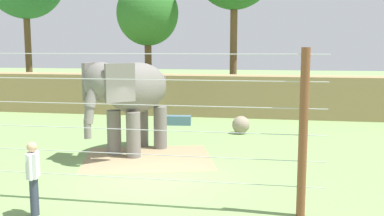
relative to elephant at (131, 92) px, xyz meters
The scene contains 9 objects.
ground_plane 3.79m from the elephant, 61.63° to the right, with size 120.00×120.00×0.00m, color #759956.
dirt_patch 2.35m from the elephant, 39.99° to the right, with size 4.18×3.53×0.01m, color #937F5B.
embankment_wall 9.31m from the elephant, 80.74° to the left, with size 36.00×1.80×2.19m, color #997F56.
elephant is the anchor object (origin of this frame).
enrichment_ball 5.77m from the elephant, 50.02° to the left, with size 0.76×0.76×0.76m, color gray.
cable_fence 5.22m from the elephant, 73.41° to the right, with size 8.92×0.19×3.70m.
zookeeper 6.16m from the elephant, 92.92° to the right, with size 0.32×0.57×1.67m.
feed_trough 6.13m from the elephant, 86.57° to the left, with size 1.44×0.64×0.44m.
tree_behind_wall 13.67m from the elephant, 103.04° to the left, with size 3.88×3.88×7.85m.
Camera 1 is at (3.23, -11.85, 3.70)m, focal length 41.39 mm.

